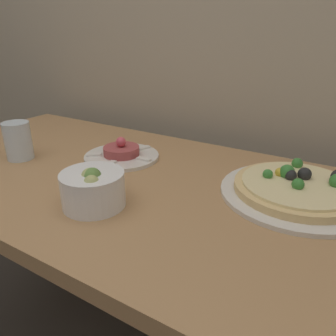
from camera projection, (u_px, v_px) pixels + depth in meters
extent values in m
cube|color=#AD7F51|center=(139.00, 185.00, 0.81)|extent=(1.47, 0.66, 0.03)
cylinder|color=#AD7F51|center=(58.00, 204.00, 1.50)|extent=(0.06, 0.06, 0.73)
cylinder|color=silver|center=(296.00, 194.00, 0.72)|extent=(0.33, 0.33, 0.01)
cylinder|color=#E5C17F|center=(297.00, 188.00, 0.71)|extent=(0.27, 0.27, 0.02)
cylinder|color=beige|center=(298.00, 183.00, 0.71)|extent=(0.24, 0.24, 0.01)
sphere|color=#387F33|center=(268.00, 174.00, 0.73)|extent=(0.02, 0.02, 0.02)
sphere|color=#387F33|center=(287.00, 172.00, 0.73)|extent=(0.03, 0.03, 0.03)
sphere|color=#387F33|center=(297.00, 163.00, 0.79)|extent=(0.03, 0.03, 0.03)
sphere|color=black|center=(305.00, 174.00, 0.73)|extent=(0.03, 0.03, 0.03)
sphere|color=#387F33|center=(298.00, 184.00, 0.68)|extent=(0.03, 0.03, 0.03)
sphere|color=gold|center=(280.00, 172.00, 0.74)|extent=(0.02, 0.02, 0.02)
sphere|color=black|center=(291.00, 175.00, 0.72)|extent=(0.03, 0.03, 0.03)
cylinder|color=silver|center=(122.00, 156.00, 0.93)|extent=(0.21, 0.21, 0.01)
cylinder|color=#A84747|center=(121.00, 151.00, 0.92)|extent=(0.10, 0.10, 0.02)
sphere|color=#DB4C5B|center=(121.00, 142.00, 0.91)|extent=(0.03, 0.03, 0.03)
cube|color=white|center=(144.00, 159.00, 0.89)|extent=(0.04, 0.02, 0.01)
cube|color=white|center=(144.00, 148.00, 0.97)|extent=(0.03, 0.04, 0.01)
cube|color=white|center=(115.00, 146.00, 0.99)|extent=(0.04, 0.04, 0.01)
cube|color=white|center=(94.00, 155.00, 0.92)|extent=(0.04, 0.04, 0.01)
cube|color=white|center=(111.00, 164.00, 0.86)|extent=(0.03, 0.04, 0.01)
cylinder|color=white|center=(95.00, 190.00, 0.67)|extent=(0.13, 0.13, 0.07)
sphere|color=#B7BC70|center=(91.00, 177.00, 0.65)|extent=(0.04, 0.04, 0.04)
sphere|color=#668E42|center=(92.00, 177.00, 0.65)|extent=(0.04, 0.04, 0.04)
sphere|color=#A3B25B|center=(93.00, 176.00, 0.66)|extent=(0.03, 0.03, 0.03)
sphere|color=#B7BC70|center=(91.00, 183.00, 0.63)|extent=(0.03, 0.03, 0.03)
cylinder|color=silver|center=(18.00, 141.00, 0.91)|extent=(0.07, 0.07, 0.10)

